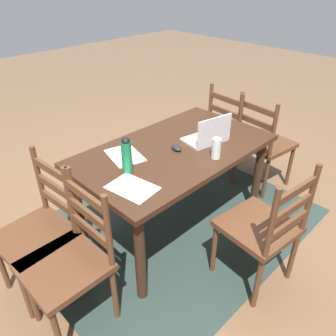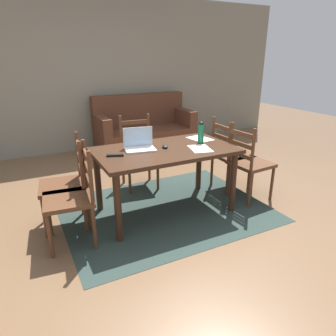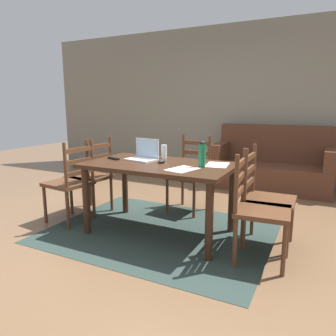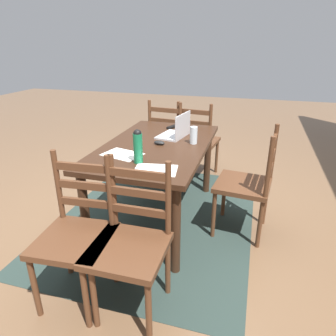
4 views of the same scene
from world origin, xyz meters
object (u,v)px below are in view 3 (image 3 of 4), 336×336
(laptop, at_px, (144,154))
(chair_far_head, at_px, (190,175))
(couch, at_px, (272,166))
(chair_right_near, at_px, (258,209))
(chair_right_far, at_px, (265,199))
(dining_table, at_px, (159,173))
(chair_left_near, at_px, (71,183))
(tv_remote, at_px, (114,158))
(chair_left_far, at_px, (91,177))
(water_bottle, at_px, (202,154))
(drinking_glass, at_px, (164,151))
(computer_mouse, at_px, (161,161))

(laptop, bearing_deg, chair_far_head, 69.56)
(chair_far_head, xyz_separation_m, couch, (0.75, 1.63, -0.11))
(chair_right_near, bearing_deg, chair_right_far, 90.02)
(dining_table, xyz_separation_m, chair_far_head, (0.00, 0.81, -0.18))
(chair_right_near, height_order, chair_far_head, same)
(dining_table, distance_m, chair_left_near, 1.07)
(couch, bearing_deg, tv_remote, -118.43)
(chair_left_far, bearing_deg, couch, 51.52)
(chair_right_near, xyz_separation_m, tv_remote, (-1.60, 0.17, 0.29))
(water_bottle, bearing_deg, laptop, 171.46)
(drinking_glass, bearing_deg, computer_mouse, -67.88)
(dining_table, distance_m, chair_right_near, 1.07)
(chair_right_far, xyz_separation_m, drinking_glass, (-1.14, 0.13, 0.36))
(chair_left_near, bearing_deg, chair_right_near, 0.03)
(chair_right_far, relative_size, drinking_glass, 6.31)
(chair_left_far, distance_m, chair_far_head, 1.23)
(chair_left_far, bearing_deg, chair_far_head, 31.36)
(chair_left_far, bearing_deg, water_bottle, -6.04)
(water_bottle, xyz_separation_m, tv_remote, (-1.02, -0.02, -0.12))
(chair_far_head, bearing_deg, chair_right_near, -43.51)
(chair_left_far, height_order, water_bottle, water_bottle)
(water_bottle, bearing_deg, chair_right_far, 15.71)
(chair_left_far, distance_m, laptop, 0.86)
(dining_table, distance_m, chair_far_head, 0.83)
(chair_right_near, xyz_separation_m, drinking_glass, (-1.14, 0.48, 0.36))
(water_bottle, bearing_deg, tv_remote, -179.02)
(dining_table, height_order, laptop, laptop)
(chair_right_near, xyz_separation_m, couch, (-0.28, 2.61, -0.11))
(chair_left_near, height_order, chair_left_far, same)
(chair_left_far, relative_size, water_bottle, 3.75)
(couch, distance_m, water_bottle, 2.50)
(chair_right_near, relative_size, drinking_glass, 6.31)
(dining_table, relative_size, chair_right_near, 1.59)
(couch, bearing_deg, chair_left_near, -124.57)
(water_bottle, xyz_separation_m, computer_mouse, (-0.45, 0.02, -0.11))
(chair_right_near, bearing_deg, chair_far_head, 136.49)
(chair_right_far, distance_m, couch, 2.28)
(water_bottle, bearing_deg, drinking_glass, 152.14)
(chair_left_far, bearing_deg, drinking_glass, 8.33)
(chair_left_near, bearing_deg, computer_mouse, 11.13)
(chair_left_far, bearing_deg, chair_right_near, -9.45)
(dining_table, relative_size, chair_left_far, 1.59)
(water_bottle, bearing_deg, chair_far_head, 119.71)
(laptop, relative_size, tv_remote, 2.08)
(chair_left_near, relative_size, water_bottle, 3.75)
(laptop, xyz_separation_m, tv_remote, (-0.31, -0.12, -0.05))
(chair_left_near, xyz_separation_m, chair_right_near, (2.08, 0.00, 0.00))
(drinking_glass, distance_m, computer_mouse, 0.31)
(chair_left_near, xyz_separation_m, water_bottle, (1.50, 0.19, 0.41))
(couch, xyz_separation_m, laptop, (-1.01, -2.32, 0.45))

